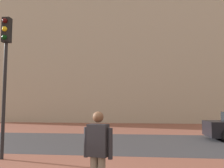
{
  "coord_description": "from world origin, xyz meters",
  "views": [
    {
      "loc": [
        1.72,
        -3.84,
        1.87
      ],
      "look_at": [
        0.29,
        9.56,
        3.04
      ],
      "focal_mm": 37.45,
      "sensor_mm": 36.0,
      "label": 1
    }
  ],
  "objects": [
    {
      "name": "landmark_building",
      "position": [
        -3.52,
        27.09,
        9.75
      ],
      "size": [
        28.25,
        15.83,
        30.95
      ],
      "color": "#B2A893",
      "rests_on": "ground_plane"
    },
    {
      "name": "person_skater",
      "position": [
        0.95,
        0.76,
        0.96
      ],
      "size": [
        0.59,
        0.36,
        1.73
      ],
      "color": "#706656",
      "rests_on": "ground_plane"
    },
    {
      "name": "street_asphalt_strip",
      "position": [
        0.0,
        7.84,
        0.0
      ],
      "size": [
        120.0,
        6.25,
        0.0
      ],
      "primitive_type": "cube",
      "color": "#38383D",
      "rests_on": "ground_plane"
    },
    {
      "name": "ground_plane",
      "position": [
        0.0,
        10.0,
        0.0
      ],
      "size": [
        120.0,
        120.0,
        0.0
      ],
      "primitive_type": "plane",
      "color": "brown"
    },
    {
      "name": "traffic_light_pole",
      "position": [
        -2.91,
        3.86,
        3.45
      ],
      "size": [
        0.28,
        0.34,
        4.97
      ],
      "color": "black",
      "rests_on": "ground_plane"
    }
  ]
}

